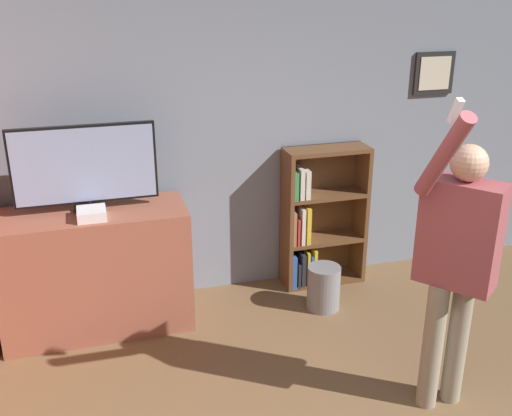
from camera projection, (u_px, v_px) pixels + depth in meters
wall_back at (248, 138)px, 5.05m from camera, size 6.22×0.09×2.70m
tv_ledge at (96, 271)px, 4.64m from camera, size 1.42×0.58×0.98m
television at (85, 167)px, 4.38m from camera, size 1.05×0.22×0.65m
game_console at (92, 214)px, 4.33m from camera, size 0.21×0.21×0.07m
bookshelf at (316, 222)px, 5.31m from camera, size 0.74×0.28×1.26m
person at (457, 255)px, 3.58m from camera, size 0.60×0.58×2.06m
waste_bin at (324, 288)px, 5.01m from camera, size 0.28×0.28×0.38m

